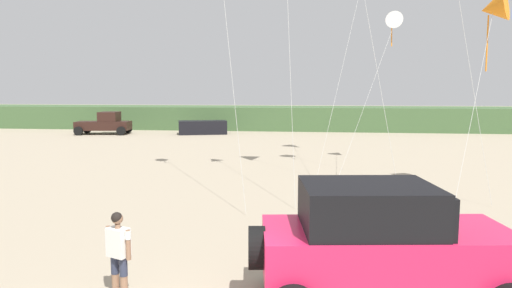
{
  "coord_description": "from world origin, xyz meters",
  "views": [
    {
      "loc": [
        1.87,
        -6.02,
        3.92
      ],
      "look_at": [
        0.8,
        2.9,
        2.84
      ],
      "focal_mm": 31.72,
      "sensor_mm": 36.0,
      "label": 1
    }
  ],
  "objects_px": {
    "jeep": "(382,242)",
    "person_watching": "(119,250)",
    "kite_black_sled": "(494,8)",
    "kite_green_box": "(395,22)",
    "distant_sedan": "(203,127)",
    "distant_pickup": "(105,124)"
  },
  "relations": [
    {
      "from": "kite_black_sled",
      "to": "distant_pickup",
      "type": "bearing_deg",
      "value": 139.71
    },
    {
      "from": "jeep",
      "to": "person_watching",
      "type": "xyz_separation_m",
      "value": [
        -4.84,
        -0.26,
        -0.26
      ]
    },
    {
      "from": "jeep",
      "to": "kite_green_box",
      "type": "relative_size",
      "value": 0.64
    },
    {
      "from": "jeep",
      "to": "person_watching",
      "type": "relative_size",
      "value": 2.98
    },
    {
      "from": "jeep",
      "to": "kite_black_sled",
      "type": "xyz_separation_m",
      "value": [
        5.07,
        9.27,
        5.59
      ]
    },
    {
      "from": "kite_black_sled",
      "to": "person_watching",
      "type": "bearing_deg",
      "value": -136.12
    },
    {
      "from": "distant_pickup",
      "to": "kite_black_sled",
      "type": "height_order",
      "value": "kite_black_sled"
    },
    {
      "from": "jeep",
      "to": "person_watching",
      "type": "bearing_deg",
      "value": -176.93
    },
    {
      "from": "person_watching",
      "to": "distant_sedan",
      "type": "bearing_deg",
      "value": 100.78
    },
    {
      "from": "distant_sedan",
      "to": "kite_green_box",
      "type": "height_order",
      "value": "kite_green_box"
    },
    {
      "from": "distant_sedan",
      "to": "person_watching",
      "type": "bearing_deg",
      "value": -95.46
    },
    {
      "from": "kite_green_box",
      "to": "kite_black_sled",
      "type": "bearing_deg",
      "value": -71.02
    },
    {
      "from": "jeep",
      "to": "kite_black_sled",
      "type": "bearing_deg",
      "value": 61.32
    },
    {
      "from": "distant_pickup",
      "to": "distant_sedan",
      "type": "height_order",
      "value": "distant_pickup"
    },
    {
      "from": "person_watching",
      "to": "kite_green_box",
      "type": "height_order",
      "value": "kite_green_box"
    },
    {
      "from": "person_watching",
      "to": "distant_sedan",
      "type": "relative_size",
      "value": 0.4
    },
    {
      "from": "person_watching",
      "to": "distant_sedan",
      "type": "xyz_separation_m",
      "value": [
        -5.97,
        31.35,
        -0.34
      ]
    },
    {
      "from": "jeep",
      "to": "kite_black_sled",
      "type": "relative_size",
      "value": 0.68
    },
    {
      "from": "kite_green_box",
      "to": "jeep",
      "type": "bearing_deg",
      "value": -100.17
    },
    {
      "from": "jeep",
      "to": "distant_sedan",
      "type": "bearing_deg",
      "value": 109.17
    },
    {
      "from": "kite_green_box",
      "to": "kite_black_sled",
      "type": "xyz_separation_m",
      "value": [
        2.24,
        -6.51,
        -0.51
      ]
    },
    {
      "from": "jeep",
      "to": "kite_black_sled",
      "type": "distance_m",
      "value": 11.95
    }
  ]
}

